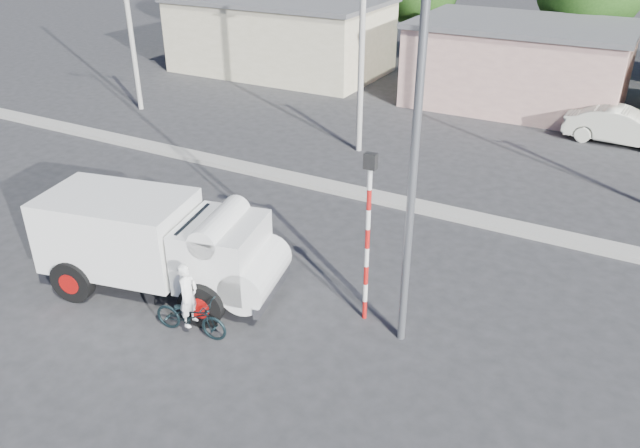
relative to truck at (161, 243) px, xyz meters
The scene contains 10 objects.
ground_plane 2.41m from the truck, ahead, with size 120.00×120.00×0.00m, color #2B2B2E.
median 8.24m from the truck, 76.16° to the left, with size 40.00×0.80×0.16m, color #99968E.
truck is the anchor object (origin of this frame).
bicycle 2.33m from the truck, 32.88° to the right, with size 0.66×1.90×1.00m, color black.
cyclist 2.23m from the truck, 32.88° to the right, with size 0.58×0.38×1.60m, color white.
car_cream 20.29m from the truck, 62.69° to the left, with size 1.59×4.57×1.51m, color white.
traffic_pole 5.46m from the truck, 15.17° to the left, with size 0.28×0.18×4.36m.
streetlight 7.12m from the truck, 10.20° to the left, with size 2.34×0.22×9.00m.
building_row 22.12m from the truck, 82.09° to the left, with size 37.80×7.30×4.44m.
utility_poles 13.25m from the truck, 66.41° to the left, with size 35.40×0.24×8.00m.
Camera 1 is at (8.34, -10.15, 9.24)m, focal length 35.00 mm.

